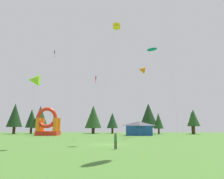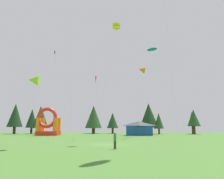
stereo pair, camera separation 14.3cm
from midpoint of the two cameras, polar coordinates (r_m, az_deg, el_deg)
ground_plane at (r=32.44m, az=-1.37°, el=-13.44°), size 120.00×120.00×0.00m
kite_red_diamond at (r=49.32m, az=-4.07°, el=2.69°), size 1.35×2.96×13.05m
kite_yellow_box at (r=37.86m, az=1.18°, el=15.34°), size 4.33×3.70×18.60m
kite_teal_parafoil at (r=64.14m, az=9.95°, el=9.75°), size 9.69×6.84×23.50m
kite_lime_delta at (r=29.01m, az=-18.71°, el=2.22°), size 1.49×3.70×8.63m
kite_orange_delta at (r=51.43m, az=7.44°, el=4.86°), size 1.67×6.78×15.63m
kite_black_diamond at (r=73.91m, az=-13.90°, el=8.61°), size 2.02×9.09×25.42m
person_near_camera at (r=25.89m, az=0.90°, el=-12.23°), size 0.42×0.42×1.78m
inflatable_red_slide at (r=64.60m, az=-15.53°, el=-8.47°), size 5.78×4.23×7.44m
festival_tent at (r=62.67m, az=6.74°, el=-9.53°), size 6.78×4.45×3.72m
tree_row_1 at (r=80.33m, az=-22.78°, el=-5.92°), size 4.88×4.88×9.61m
tree_row_2 at (r=79.54m, az=-19.15°, el=-6.77°), size 3.76×3.76×7.95m
tree_row_3 at (r=79.49m, az=-17.20°, el=-6.50°), size 5.26×5.26×9.07m
tree_row_4 at (r=78.22m, az=-4.53°, el=-6.76°), size 5.64×5.64×9.33m
tree_row_5 at (r=77.06m, az=0.21°, el=-7.68°), size 3.78×3.78×6.84m
tree_row_6 at (r=74.99m, az=9.14°, el=-6.37°), size 5.99×5.99×9.70m
tree_row_7 at (r=74.01m, az=11.55°, el=-7.60°), size 3.06×3.06×6.53m
tree_row_8 at (r=76.56m, az=19.60°, el=-6.66°), size 4.01×4.01×7.58m
tree_row_9 at (r=78.52m, az=19.24°, el=-6.88°), size 2.71×2.71×7.04m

